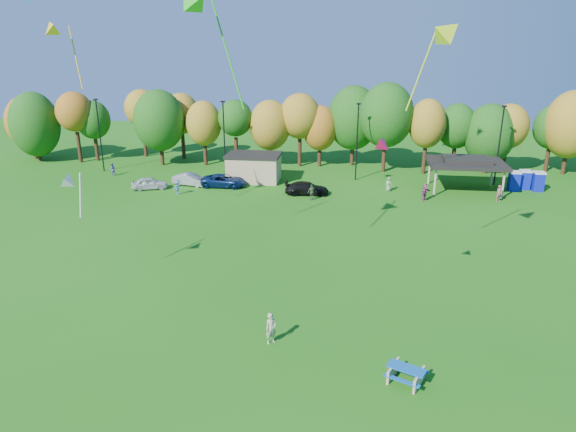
# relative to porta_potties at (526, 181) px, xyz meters

# --- Properties ---
(ground) EXTENTS (160.00, 160.00, 0.00)m
(ground) POSITION_rel_porta_potties_xyz_m (-20.84, -38.10, -1.10)
(ground) COLOR #19600F
(ground) RESTS_ON ground
(tree_line) EXTENTS (93.57, 10.55, 11.15)m
(tree_line) POSITION_rel_porta_potties_xyz_m (-21.87, 7.41, 4.82)
(tree_line) COLOR black
(tree_line) RESTS_ON ground
(lamp_posts) EXTENTS (64.50, 0.25, 9.09)m
(lamp_posts) POSITION_rel_porta_potties_xyz_m (-18.84, 1.90, 3.80)
(lamp_posts) COLOR black
(lamp_posts) RESTS_ON ground
(utility_building) EXTENTS (6.30, 4.30, 3.25)m
(utility_building) POSITION_rel_porta_potties_xyz_m (-30.84, -0.10, 0.54)
(utility_building) COLOR tan
(utility_building) RESTS_ON ground
(pavilion) EXTENTS (8.20, 6.20, 3.77)m
(pavilion) POSITION_rel_porta_potties_xyz_m (-6.84, -1.10, 2.13)
(pavilion) COLOR tan
(pavilion) RESTS_ON ground
(porta_potties) EXTENTS (3.75, 1.83, 2.18)m
(porta_potties) POSITION_rel_porta_potties_xyz_m (0.00, 0.00, 0.00)
(porta_potties) COLOR #0D1AAE
(porta_potties) RESTS_ON ground
(picnic_table) EXTENTS (2.32, 2.16, 0.80)m
(picnic_table) POSITION_rel_porta_potties_xyz_m (-15.93, -36.36, -0.63)
(picnic_table) COLOR tan
(picnic_table) RESTS_ON ground
(kite_flyer) EXTENTS (0.80, 0.77, 1.84)m
(kite_flyer) POSITION_rel_porta_potties_xyz_m (-23.11, -33.88, -0.18)
(kite_flyer) COLOR #BAAC8B
(kite_flyer) RESTS_ON ground
(car_a) EXTENTS (4.28, 2.86, 1.35)m
(car_a) POSITION_rel_porta_potties_xyz_m (-41.79, -5.26, -0.42)
(car_a) COLOR silver
(car_a) RESTS_ON ground
(car_b) EXTENTS (4.46, 2.36, 1.40)m
(car_b) POSITION_rel_porta_potties_xyz_m (-37.68, -3.17, -0.40)
(car_b) COLOR #97969B
(car_b) RESTS_ON ground
(car_c) EXTENTS (5.14, 2.42, 1.42)m
(car_c) POSITION_rel_porta_potties_xyz_m (-33.77, -3.20, -0.39)
(car_c) COLOR #0D2251
(car_c) RESTS_ON ground
(car_d) EXTENTS (4.88, 2.32, 1.38)m
(car_d) POSITION_rel_porta_potties_xyz_m (-24.03, -4.97, -0.41)
(car_d) COLOR black
(car_d) RESTS_ON ground
(far_person_0) EXTENTS (1.15, 1.08, 1.56)m
(far_person_0) POSITION_rel_porta_potties_xyz_m (-37.93, -6.93, -0.32)
(far_person_0) COLOR teal
(far_person_0) RESTS_ON ground
(far_person_1) EXTENTS (0.94, 0.84, 1.60)m
(far_person_1) POSITION_rel_porta_potties_xyz_m (-15.18, -2.45, -0.30)
(far_person_1) COLOR gray
(far_person_1) RESTS_ON ground
(far_person_2) EXTENTS (0.98, 0.95, 1.58)m
(far_person_2) POSITION_rel_porta_potties_xyz_m (-48.68, -0.12, -0.31)
(far_person_2) COLOR #5D4EAD
(far_person_2) RESTS_ON ground
(far_person_3) EXTENTS (1.07, 0.95, 1.73)m
(far_person_3) POSITION_rel_porta_potties_xyz_m (-23.30, -6.90, -0.23)
(far_person_3) COLOR #4D6B41
(far_person_3) RESTS_ON ground
(far_person_4) EXTENTS (1.39, 1.69, 1.82)m
(far_person_4) POSITION_rel_porta_potties_xyz_m (-11.59, -5.52, -0.19)
(far_person_4) COLOR #AC487A
(far_person_4) RESTS_ON ground
(far_person_5) EXTENTS (0.74, 0.60, 1.73)m
(far_person_5) POSITION_rel_porta_potties_xyz_m (-3.94, -4.76, -0.23)
(far_person_5) COLOR #A94F60
(far_person_5) RESTS_ON ground
(kite_5) EXTENTS (1.26, 2.19, 3.45)m
(kite_5) POSITION_rel_porta_potties_xyz_m (-37.04, -28.83, 6.53)
(kite_5) COLOR silver
(kite_6) EXTENTS (3.40, 2.36, 5.65)m
(kite_6) POSITION_rel_porta_potties_xyz_m (-13.90, -26.19, 15.40)
(kite_6) COLOR #BADB17
(kite_12) EXTENTS (1.14, 1.33, 1.16)m
(kite_12) POSITION_rel_porta_potties_xyz_m (-17.57, -31.00, 9.83)
(kite_12) COLOR #D90C54
(kite_13) EXTENTS (2.69, 2.83, 5.46)m
(kite_13) POSITION_rel_porta_potties_xyz_m (-41.90, -20.16, 15.79)
(kite_13) COLOR yellow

